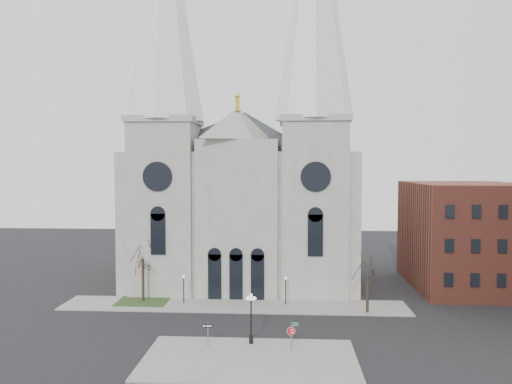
# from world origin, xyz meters

# --- Properties ---
(ground) EXTENTS (160.00, 160.00, 0.00)m
(ground) POSITION_xyz_m (0.00, 0.00, 0.00)
(ground) COLOR black
(ground) RESTS_ON ground
(sidewalk_near) EXTENTS (18.00, 10.00, 0.14)m
(sidewalk_near) POSITION_xyz_m (3.00, -5.00, 0.07)
(sidewalk_near) COLOR gray
(sidewalk_near) RESTS_ON ground
(sidewalk_far) EXTENTS (40.00, 6.00, 0.14)m
(sidewalk_far) POSITION_xyz_m (0.00, 11.00, 0.07)
(sidewalk_far) COLOR gray
(sidewalk_far) RESTS_ON ground
(grass_patch) EXTENTS (6.00, 5.00, 0.18)m
(grass_patch) POSITION_xyz_m (-11.00, 12.00, 0.09)
(grass_patch) COLOR #2B461E
(grass_patch) RESTS_ON ground
(cathedral) EXTENTS (33.00, 26.66, 54.00)m
(cathedral) POSITION_xyz_m (0.00, 22.86, 18.48)
(cathedral) COLOR gray
(cathedral) RESTS_ON ground
(bg_building_brick) EXTENTS (14.00, 18.00, 14.00)m
(bg_building_brick) POSITION_xyz_m (30.00, 22.00, 7.00)
(bg_building_brick) COLOR brown
(bg_building_brick) RESTS_ON ground
(tree_left) EXTENTS (3.20, 3.20, 7.50)m
(tree_left) POSITION_xyz_m (-11.00, 12.00, 5.58)
(tree_left) COLOR black
(tree_left) RESTS_ON ground
(tree_right) EXTENTS (3.20, 3.20, 6.00)m
(tree_right) POSITION_xyz_m (15.00, 9.00, 4.47)
(tree_right) COLOR black
(tree_right) RESTS_ON ground
(ped_lamp_left) EXTENTS (0.32, 0.32, 3.26)m
(ped_lamp_left) POSITION_xyz_m (-6.00, 11.50, 2.33)
(ped_lamp_left) COLOR black
(ped_lamp_left) RESTS_ON sidewalk_far
(ped_lamp_right) EXTENTS (0.32, 0.32, 3.26)m
(ped_lamp_right) POSITION_xyz_m (6.00, 11.50, 2.33)
(ped_lamp_right) COLOR black
(ped_lamp_right) RESTS_ON sidewalk_far
(stop_sign) EXTENTS (0.79, 0.18, 2.21)m
(stop_sign) POSITION_xyz_m (6.49, -3.19, 1.74)
(stop_sign) COLOR slate
(stop_sign) RESTS_ON sidewalk_near
(globe_lamp) EXTENTS (1.02, 1.02, 4.59)m
(globe_lamp) POSITION_xyz_m (2.87, -1.41, 3.02)
(globe_lamp) COLOR black
(globe_lamp) RESTS_ON sidewalk_near
(one_way_sign) EXTENTS (0.94, 0.16, 2.14)m
(one_way_sign) POSITION_xyz_m (-0.91, -2.48, 1.59)
(one_way_sign) COLOR slate
(one_way_sign) RESTS_ON sidewalk_near
(street_name_sign) EXTENTS (0.71, 0.16, 2.24)m
(street_name_sign) POSITION_xyz_m (6.61, -1.87, 1.46)
(street_name_sign) COLOR slate
(street_name_sign) RESTS_ON sidewalk_near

